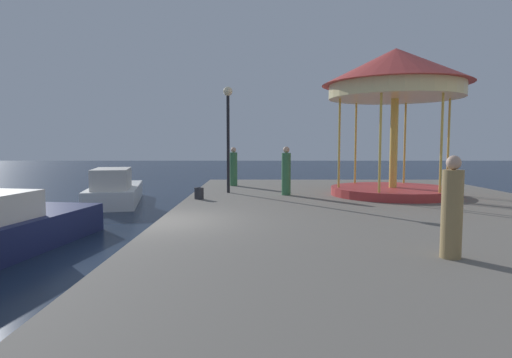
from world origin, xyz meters
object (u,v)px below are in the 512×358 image
person_by_the_water (288,172)px  person_far_corner (454,211)px  bollard_north (202,193)px  bollard_center (200,193)px  carousel (397,86)px  lamp_post_mid_promenade (230,120)px  person_mid_promenade (235,168)px  motorboat_navy (6,229)px  motorboat_white (117,190)px

person_by_the_water → person_far_corner: size_ratio=1.06×
bollard_north → bollard_center: bearing=151.4°
carousel → person_far_corner: bearing=-101.7°
carousel → person_far_corner: (-1.83, -8.83, -3.20)m
lamp_post_mid_promenade → person_mid_promenade: 3.48m
bollard_center → carousel: bearing=8.7°
motorboat_navy → bollard_north: motorboat_navy is taller
motorboat_navy → person_far_corner: (9.55, -3.50, 1.02)m
motorboat_white → lamp_post_mid_promenade: (5.36, -2.66, 3.03)m
lamp_post_mid_promenade → carousel: bearing=-8.1°
bollard_north → motorboat_white: bearing=134.0°
motorboat_navy → motorboat_white: bearing=91.0°
person_mid_promenade → bollard_north: bearing=-100.5°
person_mid_promenade → person_far_corner: 13.27m
carousel → person_mid_promenade: size_ratio=3.05×
motorboat_white → person_by_the_water: size_ratio=3.39×
motorboat_navy → person_mid_promenade: bearing=59.9°
motorboat_navy → person_by_the_water: (7.42, 5.45, 1.07)m
motorboat_navy → carousel: (11.39, 5.33, 4.23)m
person_mid_promenade → motorboat_white: bearing=-178.1°
lamp_post_mid_promenade → bollard_center: lamp_post_mid_promenade is taller
bollard_center → person_far_corner: bearing=-55.7°
bollard_north → motorboat_navy: bearing=-136.1°
carousel → bollard_north: 8.07m
motorboat_navy → bollard_north: size_ratio=15.17×
person_mid_promenade → person_far_corner: person_mid_promenade is taller
carousel → person_by_the_water: (-3.97, 0.12, -3.15)m
motorboat_navy → lamp_post_mid_promenade: size_ratio=1.47×
carousel → person_far_corner: 9.57m
lamp_post_mid_promenade → person_far_corner: (4.35, -9.72, -2.03)m
lamp_post_mid_promenade → bollard_north: 3.42m
person_by_the_water → person_far_corner: bearing=-76.6°
bollard_center → bollard_north: size_ratio=1.00×
lamp_post_mid_promenade → person_mid_promenade: (0.06, 2.84, -2.01)m
bollard_center → motorboat_white: bearing=133.7°
person_far_corner → carousel: bearing=78.3°
person_by_the_water → person_mid_promenade: 4.21m
bollard_north → person_by_the_water: size_ratio=0.22×
motorboat_white → lamp_post_mid_promenade: bearing=-26.4°
carousel → bollard_north: (-7.03, -1.13, -3.81)m
motorboat_white → lamp_post_mid_promenade: 6.71m
motorboat_navy → lamp_post_mid_promenade: (5.20, 6.22, 3.05)m
person_by_the_water → person_far_corner: 9.20m
person_mid_promenade → person_far_corner: size_ratio=1.03×
bollard_north → person_by_the_water: (3.06, 1.25, 0.65)m
motorboat_navy → bollard_center: motorboat_navy is taller
motorboat_white → person_by_the_water: person_by_the_water is taller
person_mid_promenade → lamp_post_mid_promenade: bearing=-91.2°
motorboat_white → person_far_corner: bearing=-51.9°
motorboat_navy → person_by_the_water: size_ratio=3.34×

